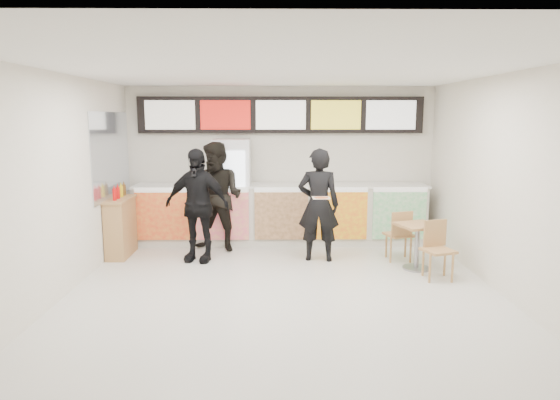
{
  "coord_description": "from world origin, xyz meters",
  "views": [
    {
      "loc": [
        -0.14,
        -6.34,
        2.42
      ],
      "look_at": [
        -0.04,
        1.2,
        1.16
      ],
      "focal_mm": 32.0,
      "sensor_mm": 36.0,
      "label": 1
    }
  ],
  "objects_px": {
    "drinks_fridge": "(232,192)",
    "condiment_ledge": "(121,226)",
    "customer_main": "(318,205)",
    "customer_mid": "(197,205)",
    "cafe_table": "(417,238)",
    "customer_left": "(218,197)",
    "service_counter": "(281,214)"
  },
  "relations": [
    {
      "from": "drinks_fridge",
      "to": "condiment_ledge",
      "type": "xyz_separation_m",
      "value": [
        -1.89,
        -0.89,
        -0.48
      ]
    },
    {
      "from": "customer_main",
      "to": "customer_mid",
      "type": "distance_m",
      "value": 2.04
    },
    {
      "from": "customer_mid",
      "to": "cafe_table",
      "type": "xyz_separation_m",
      "value": [
        3.58,
        -0.53,
        -0.44
      ]
    },
    {
      "from": "customer_left",
      "to": "condiment_ledge",
      "type": "distance_m",
      "value": 1.77
    },
    {
      "from": "customer_main",
      "to": "customer_left",
      "type": "relative_size",
      "value": 0.97
    },
    {
      "from": "drinks_fridge",
      "to": "customer_left",
      "type": "distance_m",
      "value": 0.6
    },
    {
      "from": "customer_mid",
      "to": "cafe_table",
      "type": "distance_m",
      "value": 3.65
    },
    {
      "from": "drinks_fridge",
      "to": "customer_left",
      "type": "xyz_separation_m",
      "value": [
        -0.21,
        -0.56,
        -0.01
      ]
    },
    {
      "from": "drinks_fridge",
      "to": "customer_mid",
      "type": "bearing_deg",
      "value": -112.07
    },
    {
      "from": "service_counter",
      "to": "customer_left",
      "type": "xyz_separation_m",
      "value": [
        -1.14,
        -0.54,
        0.42
      ]
    },
    {
      "from": "customer_left",
      "to": "cafe_table",
      "type": "height_order",
      "value": "customer_left"
    },
    {
      "from": "service_counter",
      "to": "drinks_fridge",
      "type": "height_order",
      "value": "drinks_fridge"
    },
    {
      "from": "customer_mid",
      "to": "customer_left",
      "type": "bearing_deg",
      "value": 80.73
    },
    {
      "from": "service_counter",
      "to": "condiment_ledge",
      "type": "xyz_separation_m",
      "value": [
        -2.82,
        -0.87,
        -0.05
      ]
    },
    {
      "from": "customer_mid",
      "to": "customer_main",
      "type": "bearing_deg",
      "value": 14.06
    },
    {
      "from": "condiment_ledge",
      "to": "drinks_fridge",
      "type": "bearing_deg",
      "value": 25.25
    },
    {
      "from": "service_counter",
      "to": "customer_left",
      "type": "bearing_deg",
      "value": -154.64
    },
    {
      "from": "drinks_fridge",
      "to": "cafe_table",
      "type": "xyz_separation_m",
      "value": [
        3.09,
        -1.74,
        -0.49
      ]
    },
    {
      "from": "service_counter",
      "to": "cafe_table",
      "type": "height_order",
      "value": "service_counter"
    },
    {
      "from": "drinks_fridge",
      "to": "service_counter",
      "type": "bearing_deg",
      "value": -0.99
    },
    {
      "from": "customer_mid",
      "to": "condiment_ledge",
      "type": "xyz_separation_m",
      "value": [
        -1.39,
        0.33,
        -0.43
      ]
    },
    {
      "from": "condiment_ledge",
      "to": "customer_mid",
      "type": "bearing_deg",
      "value": -13.15
    },
    {
      "from": "customer_main",
      "to": "service_counter",
      "type": "bearing_deg",
      "value": -55.67
    },
    {
      "from": "customer_main",
      "to": "drinks_fridge",
      "type": "bearing_deg",
      "value": -30.89
    },
    {
      "from": "customer_mid",
      "to": "drinks_fridge",
      "type": "bearing_deg",
      "value": 81.98
    },
    {
      "from": "cafe_table",
      "to": "customer_left",
      "type": "bearing_deg",
      "value": 142.01
    },
    {
      "from": "customer_left",
      "to": "cafe_table",
      "type": "xyz_separation_m",
      "value": [
        3.3,
        -1.19,
        -0.48
      ]
    },
    {
      "from": "drinks_fridge",
      "to": "customer_main",
      "type": "distance_m",
      "value": 1.97
    },
    {
      "from": "drinks_fridge",
      "to": "customer_main",
      "type": "xyz_separation_m",
      "value": [
        1.55,
        -1.21,
        -0.05
      ]
    },
    {
      "from": "customer_main",
      "to": "customer_mid",
      "type": "relative_size",
      "value": 1.0
    },
    {
      "from": "service_counter",
      "to": "cafe_table",
      "type": "distance_m",
      "value": 2.76
    },
    {
      "from": "customer_left",
      "to": "condiment_ledge",
      "type": "height_order",
      "value": "customer_left"
    }
  ]
}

